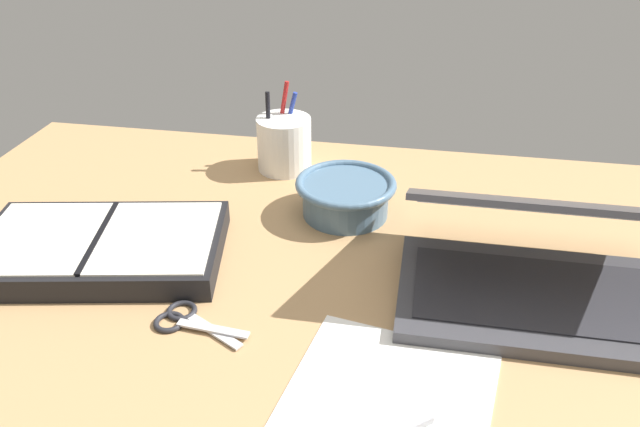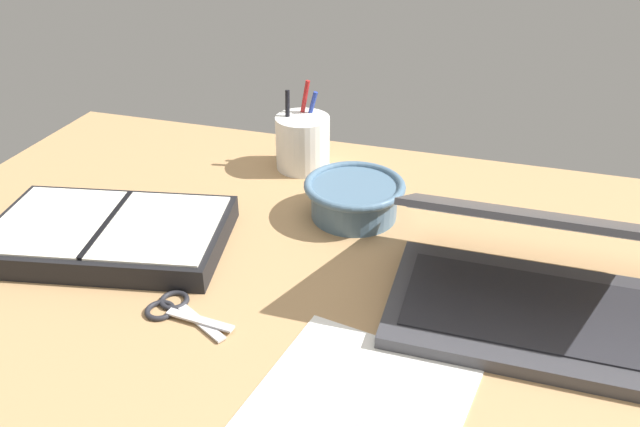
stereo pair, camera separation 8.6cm
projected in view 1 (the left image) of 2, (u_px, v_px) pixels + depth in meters
The scene contains 8 objects.
desk_top at pixel (338, 309), 81.10cm from camera, with size 140.00×100.00×2.00cm, color tan.
laptop at pixel (534, 265), 79.78cm from camera, with size 33.86×26.74×16.50cm.
bowl at pixel (346, 195), 98.55cm from camera, with size 15.97×15.97×6.07cm.
pen_cup at pixel (284, 143), 112.06cm from camera, with size 9.73×9.73×15.57cm.
planner at pixel (101, 247), 88.45cm from camera, with size 37.31×26.74×3.95cm.
scissors at pixel (184, 320), 77.21cm from camera, with size 12.43×7.60×0.80cm.
paper_sheet_front at pixel (377, 427), 63.23cm from camera, with size 21.45×29.27×0.16cm, color white.
usb_drive at pixel (406, 425), 62.92cm from camera, with size 6.61×5.76×1.00cm.
Camera 1 is at (9.05, -63.05, 52.76)cm, focal length 35.00 mm.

